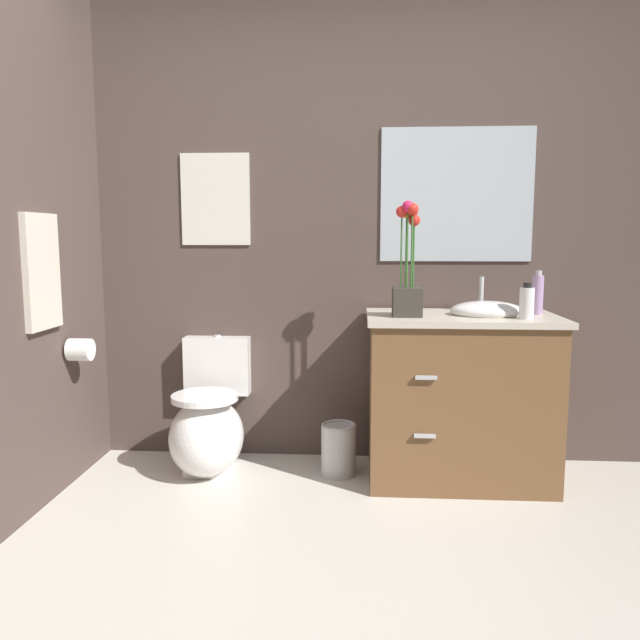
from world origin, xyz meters
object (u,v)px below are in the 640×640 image
(vanity_cabinet, at_px, (460,396))
(hanging_towel, at_px, (42,272))
(soap_bottle, at_px, (538,294))
(trash_bin, at_px, (339,449))
(wall_poster, at_px, (215,199))
(toilet_paper_roll, at_px, (80,350))
(lotion_bottle, at_px, (527,303))
(flower_vase, at_px, (408,276))
(toilet, at_px, (209,426))
(wall_mirror, at_px, (457,195))

(vanity_cabinet, height_order, hanging_towel, hanging_towel)
(soap_bottle, height_order, trash_bin, soap_bottle)
(wall_poster, bearing_deg, toilet_paper_roll, -141.39)
(soap_bottle, bearing_deg, toilet_paper_roll, -174.46)
(vanity_cabinet, distance_m, lotion_bottle, 0.58)
(flower_vase, relative_size, hanging_towel, 1.06)
(lotion_bottle, bearing_deg, flower_vase, 172.79)
(toilet, xyz_separation_m, soap_bottle, (1.67, 0.02, 0.70))
(toilet, xyz_separation_m, wall_poster, (-0.00, 0.27, 1.19))
(soap_bottle, bearing_deg, lotion_bottle, -118.20)
(toilet, relative_size, trash_bin, 2.54)
(lotion_bottle, height_order, trash_bin, lotion_bottle)
(flower_vase, xyz_separation_m, wall_mirror, (0.28, 0.37, 0.41))
(vanity_cabinet, distance_m, soap_bottle, 0.63)
(trash_bin, xyz_separation_m, wall_poster, (-0.68, 0.28, 1.29))
(soap_bottle, height_order, hanging_towel, hanging_towel)
(flower_vase, bearing_deg, vanity_cabinet, 14.30)
(flower_vase, xyz_separation_m, lotion_bottle, (0.55, -0.07, -0.12))
(toilet_paper_roll, bearing_deg, toilet, 18.68)
(soap_bottle, height_order, toilet_paper_roll, soap_bottle)
(toilet, height_order, lotion_bottle, lotion_bottle)
(toilet, relative_size, wall_mirror, 0.86)
(trash_bin, height_order, toilet_paper_roll, toilet_paper_roll)
(flower_vase, distance_m, wall_poster, 1.15)
(lotion_bottle, bearing_deg, hanging_towel, -173.55)
(soap_bottle, distance_m, lotion_bottle, 0.22)
(wall_mirror, distance_m, toilet_paper_roll, 2.08)
(flower_vase, height_order, toilet_paper_roll, flower_vase)
(toilet, bearing_deg, wall_mirror, 11.68)
(vanity_cabinet, xyz_separation_m, toilet_paper_roll, (-1.88, -0.17, 0.24))
(vanity_cabinet, relative_size, wall_mirror, 1.28)
(hanging_towel, bearing_deg, soap_bottle, 10.77)
(soap_bottle, bearing_deg, toilet, -179.25)
(toilet_paper_roll, bearing_deg, wall_mirror, 13.89)
(wall_poster, bearing_deg, trash_bin, -22.19)
(toilet, relative_size, hanging_towel, 1.33)
(trash_bin, bearing_deg, vanity_cabinet, -1.40)
(soap_bottle, xyz_separation_m, hanging_towel, (-2.31, -0.44, 0.13))
(soap_bottle, relative_size, lotion_bottle, 1.27)
(hanging_towel, height_order, toilet_paper_roll, hanging_towel)
(toilet_paper_roll, bearing_deg, vanity_cabinet, 5.17)
(vanity_cabinet, relative_size, lotion_bottle, 5.97)
(trash_bin, distance_m, wall_poster, 1.49)
(toilet_paper_roll, bearing_deg, trash_bin, 8.32)
(toilet, xyz_separation_m, vanity_cabinet, (1.30, -0.03, 0.19))
(toilet, xyz_separation_m, trash_bin, (0.68, -0.01, -0.11))
(flower_vase, xyz_separation_m, hanging_towel, (-1.65, -0.32, 0.03))
(toilet, distance_m, soap_bottle, 1.81)
(flower_vase, height_order, wall_mirror, wall_mirror)
(trash_bin, height_order, wall_mirror, wall_mirror)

